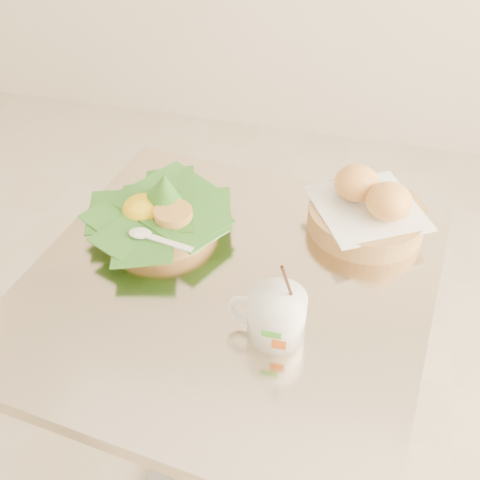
% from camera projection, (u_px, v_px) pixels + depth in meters
% --- Properties ---
extents(floor, '(3.60, 3.60, 0.00)m').
position_uv_depth(floor, '(189.00, 467.00, 1.60)').
color(floor, beige).
rests_on(floor, ground).
extents(cafe_table, '(0.77, 0.77, 0.75)m').
position_uv_depth(cafe_table, '(229.00, 361.00, 1.20)').
color(cafe_table, gray).
rests_on(cafe_table, floor).
extents(rice_basket, '(0.27, 0.27, 0.14)m').
position_uv_depth(rice_basket, '(160.00, 211.00, 1.16)').
color(rice_basket, tan).
rests_on(rice_basket, cafe_table).
extents(bread_basket, '(0.26, 0.26, 0.12)m').
position_uv_depth(bread_basket, '(368.00, 210.00, 1.15)').
color(bread_basket, tan).
rests_on(bread_basket, cafe_table).
extents(coffee_mug, '(0.13, 0.09, 0.16)m').
position_uv_depth(coffee_mug, '(275.00, 314.00, 0.95)').
color(coffee_mug, white).
rests_on(coffee_mug, cafe_table).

